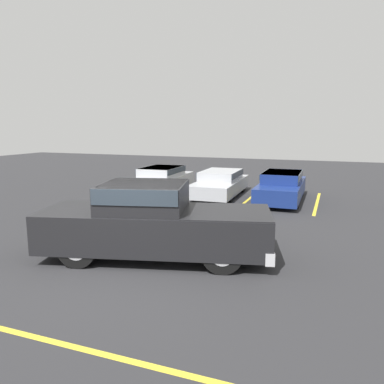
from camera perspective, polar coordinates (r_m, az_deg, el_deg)
name	(u,v)px	position (r m, az deg, el deg)	size (l,w,h in m)	color
ground_plane	(129,270)	(8.68, -9.63, -11.59)	(60.00, 60.00, 0.00)	#2D2D30
stall_stripe_a	(137,191)	(18.89, -8.40, 0.20)	(0.12, 4.98, 0.01)	yellow
stall_stripe_b	(190,194)	(17.69, -0.29, -0.35)	(0.12, 4.98, 0.01)	yellow
stall_stripe_c	(250,198)	(16.89, 8.79, -0.96)	(0.12, 4.98, 0.01)	yellow
stall_stripe_d	(317,203)	(16.55, 18.50, -1.59)	(0.12, 4.98, 0.01)	yellow
aisle_stripe_foreground	(43,339)	(6.47, -21.72, -20.10)	(0.12, 7.98, 0.01)	yellow
pickup_truck	(156,221)	(9.09, -5.49, -4.45)	(5.80, 3.29, 1.84)	black
parked_sedan_a	(161,179)	(18.25, -4.71, 1.99)	(1.91, 4.60, 1.23)	#B7BABF
parked_sedan_b	(220,182)	(17.31, 4.34, 1.48)	(1.90, 4.64, 1.17)	#B7BABF
parked_sedan_c	(282,186)	(16.53, 13.50, 0.96)	(1.76, 4.69, 1.25)	navy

